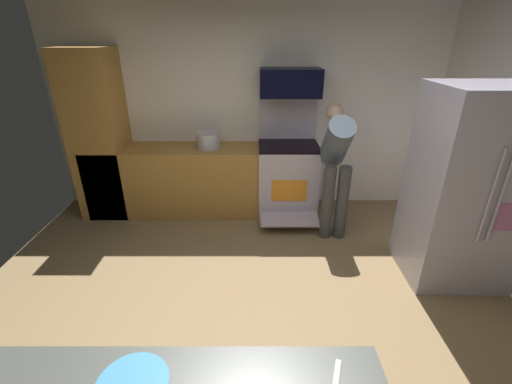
{
  "coord_description": "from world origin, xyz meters",
  "views": [
    {
      "loc": [
        0.09,
        -2.25,
        2.23
      ],
      "look_at": [
        0.09,
        0.3,
        1.05
      ],
      "focal_mm": 24.0,
      "sensor_mm": 36.0,
      "label": 1
    }
  ],
  "objects_px": {
    "oven_range": "(287,176)",
    "person_cook": "(336,162)",
    "stock_pot": "(208,141)",
    "refrigerator": "(466,189)",
    "microwave": "(290,83)"
  },
  "relations": [
    {
      "from": "person_cook",
      "to": "stock_pot",
      "type": "bearing_deg",
      "value": 160.86
    },
    {
      "from": "person_cook",
      "to": "stock_pot",
      "type": "relative_size",
      "value": 5.12
    },
    {
      "from": "microwave",
      "to": "person_cook",
      "type": "distance_m",
      "value": 1.12
    },
    {
      "from": "microwave",
      "to": "person_cook",
      "type": "bearing_deg",
      "value": -50.62
    },
    {
      "from": "oven_range",
      "to": "person_cook",
      "type": "relative_size",
      "value": 1.01
    },
    {
      "from": "oven_range",
      "to": "person_cook",
      "type": "xyz_separation_m",
      "value": [
        0.5,
        -0.52,
        0.39
      ]
    },
    {
      "from": "refrigerator",
      "to": "oven_range",
      "type": "bearing_deg",
      "value": 138.63
    },
    {
      "from": "oven_range",
      "to": "refrigerator",
      "type": "height_order",
      "value": "refrigerator"
    },
    {
      "from": "stock_pot",
      "to": "person_cook",
      "type": "bearing_deg",
      "value": -19.14
    },
    {
      "from": "microwave",
      "to": "refrigerator",
      "type": "distance_m",
      "value": 2.23
    },
    {
      "from": "microwave",
      "to": "stock_pot",
      "type": "bearing_deg",
      "value": -175.54
    },
    {
      "from": "microwave",
      "to": "refrigerator",
      "type": "relative_size",
      "value": 0.4
    },
    {
      "from": "microwave",
      "to": "person_cook",
      "type": "xyz_separation_m",
      "value": [
        0.5,
        -0.61,
        -0.79
      ]
    },
    {
      "from": "microwave",
      "to": "person_cook",
      "type": "height_order",
      "value": "microwave"
    },
    {
      "from": "oven_range",
      "to": "person_cook",
      "type": "bearing_deg",
      "value": -45.91
    }
  ]
}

